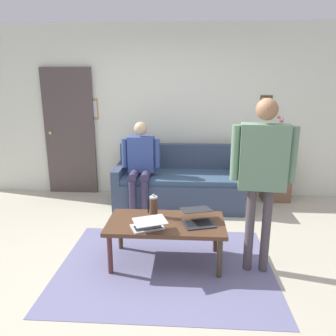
% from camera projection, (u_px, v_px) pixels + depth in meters
% --- Properties ---
extents(ground_plane, '(7.68, 7.68, 0.00)m').
position_uv_depth(ground_plane, '(161.00, 260.00, 3.43)').
color(ground_plane, '#BAB39C').
extents(area_rug, '(2.15, 1.67, 0.01)m').
position_uv_depth(area_rug, '(165.00, 266.00, 3.30)').
color(area_rug, slate).
rests_on(area_rug, ground_plane).
extents(back_wall, '(7.04, 0.11, 2.70)m').
position_uv_depth(back_wall, '(172.00, 112.00, 5.20)').
color(back_wall, silver).
rests_on(back_wall, ground_plane).
extents(interior_door, '(0.82, 0.09, 2.05)m').
position_uv_depth(interior_door, '(70.00, 132.00, 5.30)').
color(interior_door, '#4B3F3E').
rests_on(interior_door, ground_plane).
extents(couch, '(1.87, 0.85, 0.88)m').
position_uv_depth(couch, '(179.00, 185.00, 4.93)').
color(couch, '#37455D').
rests_on(couch, ground_plane).
extents(coffee_table, '(1.19, 0.62, 0.45)m').
position_uv_depth(coffee_table, '(166.00, 226.00, 3.29)').
color(coffee_table, '#4F3220').
rests_on(coffee_table, ground_plane).
extents(laptop_left, '(0.38, 0.39, 0.13)m').
position_uv_depth(laptop_left, '(198.00, 219.00, 3.23)').
color(laptop_left, '#28282D').
rests_on(laptop_left, coffee_table).
extents(laptop_center, '(0.40, 0.39, 0.12)m').
position_uv_depth(laptop_center, '(148.00, 225.00, 3.11)').
color(laptop_center, silver).
rests_on(laptop_center, coffee_table).
extents(french_press, '(0.10, 0.08, 0.25)m').
position_uv_depth(french_press, '(154.00, 206.00, 3.38)').
color(french_press, '#4C3323').
rests_on(french_press, coffee_table).
extents(side_shelf, '(0.42, 0.32, 0.84)m').
position_uv_depth(side_shelf, '(276.00, 174.00, 5.08)').
color(side_shelf, brown).
rests_on(side_shelf, ground_plane).
extents(flower_vase, '(0.11, 0.11, 0.49)m').
position_uv_depth(flower_vase, '(280.00, 137.00, 4.93)').
color(flower_vase, '#8DA2A5').
rests_on(flower_vase, side_shelf).
extents(person_standing, '(0.59, 0.23, 1.69)m').
position_uv_depth(person_standing, '(263.00, 165.00, 2.97)').
color(person_standing, '#494247').
rests_on(person_standing, ground_plane).
extents(person_seated, '(0.55, 0.51, 1.28)m').
position_uv_depth(person_seated, '(141.00, 161.00, 4.63)').
color(person_seated, '#383250').
rests_on(person_seated, ground_plane).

